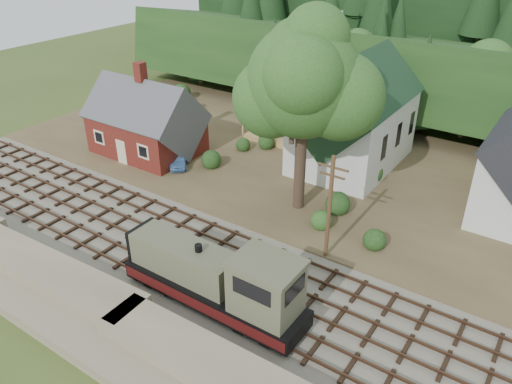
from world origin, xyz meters
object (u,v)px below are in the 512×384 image
Objects in this scene: car_green at (118,141)px; locomotive at (219,281)px; patio_set at (136,144)px; car_blue at (179,159)px.

locomotive is at bearing -116.18° from car_green.
car_green is at bearing 161.60° from patio_set.
car_blue is 1.76× the size of patio_set.
patio_set reaches higher than car_blue.
car_green is (-23.36, 12.99, -1.24)m from locomotive.
patio_set is at bearing 165.58° from car_blue.
patio_set is at bearing 148.74° from locomotive.
car_blue is at bearing 139.04° from locomotive.
locomotive is 22.25m from patio_set.
locomotive reaches higher than patio_set.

